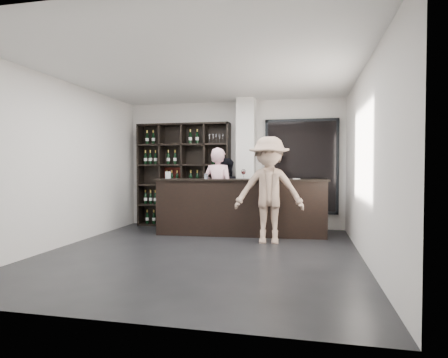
% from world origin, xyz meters
% --- Properties ---
extents(floor, '(5.00, 5.50, 0.01)m').
position_xyz_m(floor, '(0.00, 0.00, -0.01)').
color(floor, black).
rests_on(floor, ground).
extents(wine_shelf, '(2.20, 0.35, 2.40)m').
position_xyz_m(wine_shelf, '(-1.15, 2.57, 1.20)').
color(wine_shelf, black).
rests_on(wine_shelf, floor).
extents(structural_column, '(0.40, 0.40, 2.90)m').
position_xyz_m(structural_column, '(0.35, 2.47, 1.45)').
color(structural_column, silver).
rests_on(structural_column, floor).
extents(glass_panel, '(1.60, 0.08, 2.10)m').
position_xyz_m(glass_panel, '(1.55, 2.69, 1.40)').
color(glass_panel, black).
rests_on(glass_panel, floor).
extents(tasting_counter, '(3.47, 0.72, 1.14)m').
position_xyz_m(tasting_counter, '(0.35, 1.75, 0.57)').
color(tasting_counter, black).
rests_on(tasting_counter, floor).
extents(taster_pink, '(0.72, 0.53, 1.79)m').
position_xyz_m(taster_pink, '(-0.15, 1.85, 0.90)').
color(taster_pink, '#F8BAC8').
rests_on(taster_pink, floor).
extents(taster_black, '(0.90, 0.78, 1.58)m').
position_xyz_m(taster_black, '(-0.10, 2.30, 0.79)').
color(taster_black, black).
rests_on(taster_black, floor).
extents(customer, '(1.29, 0.80, 1.94)m').
position_xyz_m(customer, '(0.99, 1.05, 0.97)').
color(customer, gray).
rests_on(customer, floor).
extents(wine_glass, '(0.10, 0.10, 0.22)m').
position_xyz_m(wine_glass, '(0.40, 1.76, 1.25)').
color(wine_glass, white).
rests_on(wine_glass, tasting_counter).
extents(spit_cup, '(0.09, 0.09, 0.11)m').
position_xyz_m(spit_cup, '(-0.37, 1.71, 1.20)').
color(spit_cup, '#9EAEC5').
rests_on(spit_cup, tasting_counter).
extents(napkin_stack, '(0.14, 0.14, 0.02)m').
position_xyz_m(napkin_stack, '(1.46, 1.84, 1.15)').
color(napkin_stack, white).
rests_on(napkin_stack, tasting_counter).
extents(card_stand, '(0.11, 0.07, 0.15)m').
position_xyz_m(card_stand, '(-1.20, 1.68, 1.22)').
color(card_stand, white).
rests_on(card_stand, tasting_counter).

